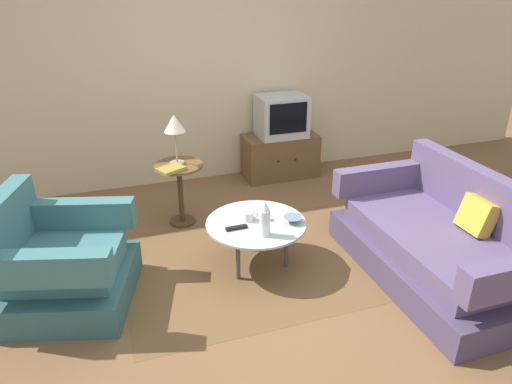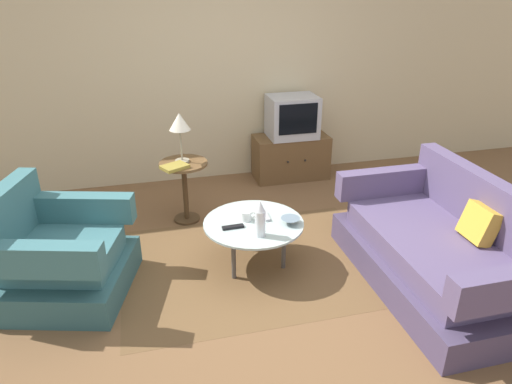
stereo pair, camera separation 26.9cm
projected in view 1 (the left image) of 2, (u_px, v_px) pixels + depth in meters
ground_plane at (273, 274)px, 3.81m from camera, size 16.00×16.00×0.00m
back_wall at (205, 62)px, 5.16m from camera, size 9.00×0.12×2.70m
area_rug at (256, 264)px, 3.95m from camera, size 2.17×1.63×0.00m
armchair at (59, 267)px, 3.39m from camera, size 1.10×1.10×0.85m
couch at (441, 244)px, 3.70m from camera, size 0.95×1.74×0.85m
coffee_table at (256, 226)px, 3.79m from camera, size 0.82×0.82×0.40m
side_table at (180, 182)px, 4.43m from camera, size 0.46×0.46×0.62m
tv_stand at (280, 156)px, 5.58m from camera, size 0.87×0.44×0.51m
television at (281, 116)px, 5.36m from camera, size 0.55×0.43×0.47m
table_lamp at (174, 126)px, 4.21m from camera, size 0.20×0.20×0.47m
vase at (265, 219)px, 3.53m from camera, size 0.08×0.08×0.29m
mug at (249, 216)px, 3.79m from camera, size 0.13×0.09×0.08m
bowl at (293, 220)px, 3.76m from camera, size 0.15×0.15×0.05m
tv_remote_dark at (236, 228)px, 3.67m from camera, size 0.17×0.05×0.02m
tv_remote_silver at (268, 216)px, 3.86m from camera, size 0.05×0.17×0.02m
book at (171, 169)px, 4.21m from camera, size 0.28×0.26×0.03m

